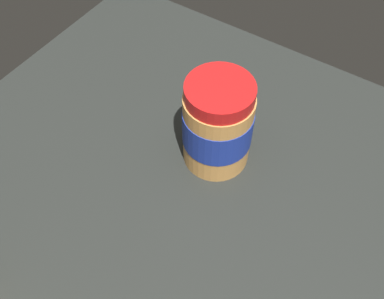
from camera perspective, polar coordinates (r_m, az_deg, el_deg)
ground_plane at (r=68.61cm, az=-4.01°, el=-4.14°), size 71.57×69.60×4.78cm
peanut_butter_jar at (r=62.82cm, az=3.29°, el=3.17°), size 10.03×10.03×14.72cm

